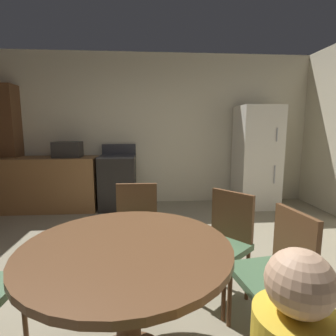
{
  "coord_description": "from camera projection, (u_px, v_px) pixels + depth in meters",
  "views": [
    {
      "loc": [
        -0.08,
        -1.91,
        1.38
      ],
      "look_at": [
        0.14,
        1.02,
        0.93
      ],
      "focal_mm": 27.84,
      "sensor_mm": 36.0,
      "label": 1
    }
  ],
  "objects": [
    {
      "name": "refrigerator",
      "position": [
        256.0,
        157.0,
        4.56
      ],
      "size": [
        0.68,
        0.68,
        1.76
      ],
      "color": "silver",
      "rests_on": "ground"
    },
    {
      "name": "wall_back",
      "position": [
        153.0,
        130.0,
        4.8
      ],
      "size": [
        6.06,
        0.12,
        2.7
      ],
      "primitive_type": "cube",
      "color": "beige",
      "rests_on": "ground"
    },
    {
      "name": "chair_east",
      "position": [
        277.0,
        268.0,
        1.66
      ],
      "size": [
        0.46,
        0.46,
        0.87
      ],
      "rotation": [
        0.0,
        0.0,
        3.29
      ],
      "color": "brown",
      "rests_on": "ground"
    },
    {
      "name": "oven_range",
      "position": [
        118.0,
        182.0,
        4.5
      ],
      "size": [
        0.6,
        0.6,
        1.1
      ],
      "color": "black",
      "rests_on": "ground"
    },
    {
      "name": "kitchen_counter",
      "position": [
        45.0,
        184.0,
        4.41
      ],
      "size": [
        1.76,
        0.6,
        0.9
      ],
      "primitive_type": "cube",
      "color": "olive",
      "rests_on": "ground"
    },
    {
      "name": "pantry_column",
      "position": [
        6.0,
        148.0,
        4.45
      ],
      "size": [
        0.44,
        0.36,
        2.1
      ],
      "primitive_type": "cube",
      "color": "brown",
      "rests_on": "ground"
    },
    {
      "name": "chair_north",
      "position": [
        137.0,
        226.0,
        2.38
      ],
      "size": [
        0.4,
        0.4,
        0.87
      ],
      "rotation": [
        0.0,
        0.0,
        4.71
      ],
      "color": "brown",
      "rests_on": "ground"
    },
    {
      "name": "chair_northeast",
      "position": [
        223.0,
        238.0,
        2.11
      ],
      "size": [
        0.56,
        0.56,
        0.87
      ],
      "rotation": [
        0.0,
        0.0,
        3.85
      ],
      "color": "brown",
      "rests_on": "ground"
    },
    {
      "name": "microwave",
      "position": [
        68.0,
        149.0,
        4.35
      ],
      "size": [
        0.44,
        0.32,
        0.26
      ],
      "primitive_type": "cube",
      "color": "#2D2B28",
      "rests_on": "kitchen_counter"
    },
    {
      "name": "ground_plane",
      "position": [
        160.0,
        301.0,
        2.1
      ],
      "size": [
        14.0,
        14.0,
        0.0
      ],
      "primitive_type": "plane",
      "color": "gray"
    },
    {
      "name": "dining_table",
      "position": [
        127.0,
        272.0,
        1.43
      ],
      "size": [
        1.14,
        1.14,
        0.76
      ],
      "color": "brown",
      "rests_on": "ground"
    }
  ]
}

